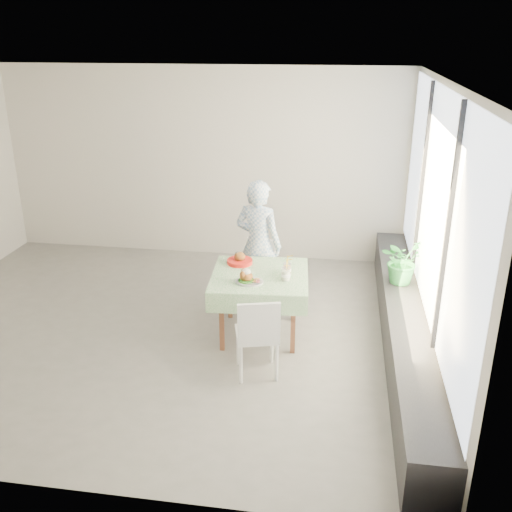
% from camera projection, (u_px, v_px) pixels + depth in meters
% --- Properties ---
extents(floor, '(6.00, 6.00, 0.00)m').
position_uv_depth(floor, '(155.00, 329.00, 6.63)').
color(floor, '#62605D').
rests_on(floor, ground).
extents(ceiling, '(6.00, 6.00, 0.00)m').
position_uv_depth(ceiling, '(137.00, 78.00, 5.59)').
color(ceiling, white).
rests_on(ceiling, ground).
extents(wall_back, '(6.00, 0.02, 2.80)m').
position_uv_depth(wall_back, '(202.00, 164.00, 8.41)').
color(wall_back, beige).
rests_on(wall_back, ground).
extents(wall_front, '(6.00, 0.02, 2.80)m').
position_uv_depth(wall_front, '(24.00, 325.00, 3.81)').
color(wall_front, beige).
rests_on(wall_front, ground).
extents(wall_right, '(0.02, 5.00, 2.80)m').
position_uv_depth(wall_right, '(435.00, 228.00, 5.69)').
color(wall_right, beige).
rests_on(wall_right, ground).
extents(window_pane, '(0.01, 4.80, 2.18)m').
position_uv_depth(window_pane, '(435.00, 203.00, 5.60)').
color(window_pane, '#D1E0F9').
rests_on(window_pane, ground).
extents(window_ledge, '(0.40, 4.80, 0.50)m').
position_uv_depth(window_ledge, '(404.00, 328.00, 6.14)').
color(window_ledge, black).
rests_on(window_ledge, ground).
extents(cafe_table, '(1.12, 1.12, 0.74)m').
position_uv_depth(cafe_table, '(260.00, 297.00, 6.36)').
color(cafe_table, brown).
rests_on(cafe_table, ground).
extents(chair_far, '(0.44, 0.44, 0.79)m').
position_uv_depth(chair_far, '(257.00, 283.00, 7.23)').
color(chair_far, white).
rests_on(chair_far, ground).
extents(chair_near, '(0.50, 0.50, 0.87)m').
position_uv_depth(chair_near, '(257.00, 350.00, 5.68)').
color(chair_near, white).
rests_on(chair_near, ground).
extents(diner, '(0.68, 0.54, 1.62)m').
position_uv_depth(diner, '(258.00, 245.00, 6.91)').
color(diner, '#80A4CD').
rests_on(diner, ground).
extents(main_dish, '(0.30, 0.30, 0.16)m').
position_uv_depth(main_dish, '(248.00, 278.00, 6.03)').
color(main_dish, white).
rests_on(main_dish, cafe_table).
extents(juice_cup_orange, '(0.09, 0.09, 0.26)m').
position_uv_depth(juice_cup_orange, '(287.00, 269.00, 6.23)').
color(juice_cup_orange, white).
rests_on(juice_cup_orange, cafe_table).
extents(juice_cup_lemonade, '(0.10, 0.10, 0.29)m').
position_uv_depth(juice_cup_lemonade, '(286.00, 274.00, 6.08)').
color(juice_cup_lemonade, white).
rests_on(juice_cup_lemonade, cafe_table).
extents(second_dish, '(0.29, 0.29, 0.14)m').
position_uv_depth(second_dish, '(240.00, 260.00, 6.53)').
color(second_dish, red).
rests_on(second_dish, cafe_table).
extents(potted_plant, '(0.65, 0.65, 0.55)m').
position_uv_depth(potted_plant, '(402.00, 260.00, 6.55)').
color(potted_plant, '#287A36').
rests_on(potted_plant, window_ledge).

